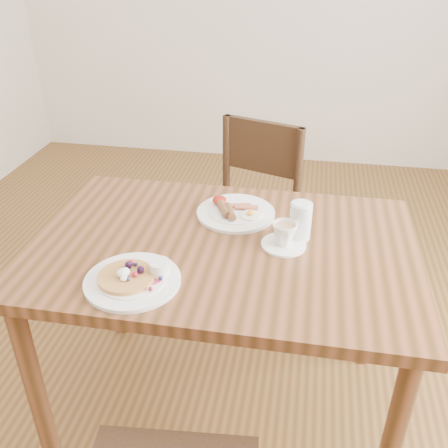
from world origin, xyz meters
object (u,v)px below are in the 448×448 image
dining_table (224,269)px  breakfast_plate (235,212)px  pancake_plate (134,278)px  chair_far (248,212)px  teacup_saucer (284,236)px  water_glass (300,221)px

dining_table → breakfast_plate: 0.22m
dining_table → pancake_plate: bearing=-130.8°
chair_far → teacup_saucer: size_ratio=6.29×
chair_far → pancake_plate: (-0.20, -0.92, 0.27)m
dining_table → teacup_saucer: bearing=5.9°
pancake_plate → dining_table: bearing=49.2°
chair_far → pancake_plate: 0.98m
teacup_saucer → water_glass: water_glass is taller
chair_far → pancake_plate: size_ratio=3.26×
chair_far → pancake_plate: bearing=95.9°
dining_table → pancake_plate: 0.34m
pancake_plate → breakfast_plate: size_ratio=1.00×
chair_far → pancake_plate: chair_far is taller
chair_far → breakfast_plate: (0.01, -0.49, 0.27)m
chair_far → water_glass: bearing=130.2°
dining_table → chair_far: bearing=90.9°
breakfast_plate → water_glass: water_glass is taller
pancake_plate → water_glass: (0.44, 0.32, 0.05)m
dining_table → teacup_saucer: 0.23m
pancake_plate → breakfast_plate: 0.48m
chair_far → dining_table: bearing=109.1°
chair_far → teacup_saucer: (0.20, -0.66, 0.29)m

